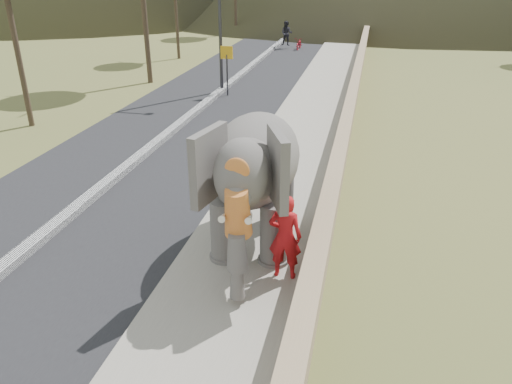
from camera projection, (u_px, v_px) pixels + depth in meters
The scene contains 8 objects.
ground at pixel (255, 242), 11.95m from camera, with size 160.00×160.00×0.00m, color olive.
road at pixel (195, 114), 21.79m from camera, with size 7.00×120.00×0.03m, color black.
median at pixel (195, 112), 21.75m from camera, with size 0.35×120.00×0.22m, color black.
walkway at pixel (309, 120), 20.75m from camera, with size 3.00×120.00×0.15m, color #9E9687.
parapet at pixel (350, 111), 20.22m from camera, with size 0.30×120.00×1.10m, color tan.
signboard at pixel (227, 62), 24.02m from camera, with size 0.60×0.08×2.40m.
elephant_and_man at pixel (255, 178), 11.17m from camera, with size 2.57×4.49×3.12m.
motorcyclist at pixel (292, 38), 37.21m from camera, with size 1.71×1.64×2.02m.
Camera 1 is at (2.32, -10.06, 6.14)m, focal length 35.00 mm.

